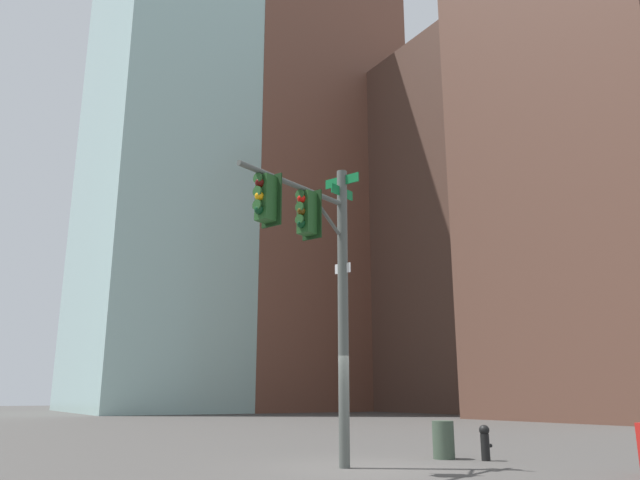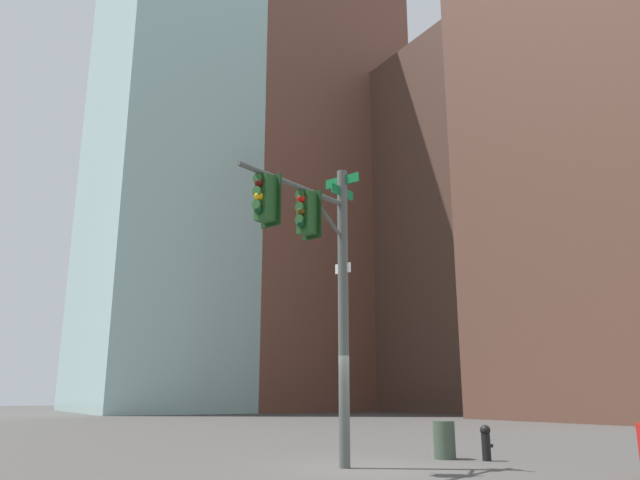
% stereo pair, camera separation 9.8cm
% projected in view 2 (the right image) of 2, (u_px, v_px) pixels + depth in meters
% --- Properties ---
extents(ground_plane, '(200.00, 200.00, 0.00)m').
position_uv_depth(ground_plane, '(364.00, 468.00, 13.89)').
color(ground_plane, '#423F3D').
extents(signal_pole_assembly, '(3.83, 1.79, 7.12)m').
position_uv_depth(signal_pole_assembly, '(319.00, 261.00, 14.26)').
color(signal_pole_assembly, '#4C514C').
rests_on(signal_pole_assembly, ground_plane).
extents(fire_hydrant, '(0.34, 0.26, 0.87)m').
position_uv_depth(fire_hydrant, '(486.00, 441.00, 15.47)').
color(fire_hydrant, black).
rests_on(fire_hydrant, ground_plane).
extents(litter_bin, '(0.56, 0.56, 0.95)m').
position_uv_depth(litter_bin, '(444.00, 440.00, 15.92)').
color(litter_bin, '#384738').
rests_on(litter_bin, ground_plane).
extents(building_brick_nearside, '(20.23, 16.44, 35.17)m').
position_uv_depth(building_brick_nearside, '(628.00, 175.00, 45.84)').
color(building_brick_nearside, brown).
rests_on(building_brick_nearside, ground_plane).
extents(building_brick_midblock, '(20.41, 17.89, 38.45)m').
position_uv_depth(building_brick_midblock, '(483.00, 230.00, 67.18)').
color(building_brick_midblock, '#4C3328').
rests_on(building_brick_midblock, ground_plane).
extents(building_glass_tower, '(25.81, 24.47, 55.02)m').
position_uv_depth(building_glass_tower, '(212.00, 169.00, 72.38)').
color(building_glass_tower, '#9EC6C1').
rests_on(building_glass_tower, ground_plane).
extents(building_brick_farside, '(19.43, 14.69, 51.48)m').
position_uv_depth(building_brick_farside, '(311.00, 187.00, 73.16)').
color(building_brick_farside, brown).
rests_on(building_brick_farside, ground_plane).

